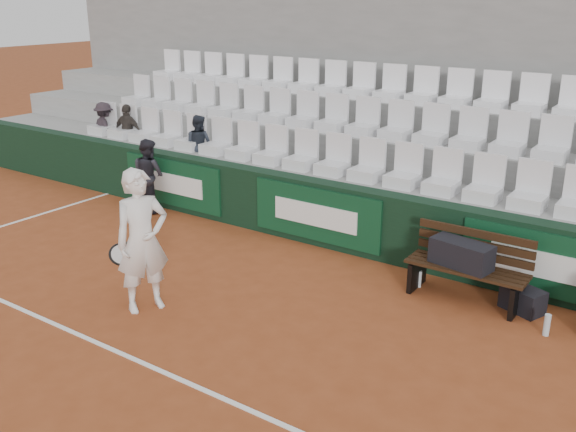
% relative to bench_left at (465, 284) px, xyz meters
% --- Properties ---
extents(ground, '(80.00, 80.00, 0.00)m').
position_rel_bench_left_xyz_m(ground, '(-2.33, -3.37, -0.23)').
color(ground, brown).
rests_on(ground, ground).
extents(court_baseline, '(18.00, 0.06, 0.01)m').
position_rel_bench_left_xyz_m(court_baseline, '(-2.33, -3.37, -0.22)').
color(court_baseline, white).
rests_on(court_baseline, ground).
extents(back_barrier, '(18.00, 0.34, 1.00)m').
position_rel_bench_left_xyz_m(back_barrier, '(-2.26, 0.62, 0.28)').
color(back_barrier, black).
rests_on(back_barrier, ground).
extents(grandstand_tier_front, '(18.00, 0.95, 1.00)m').
position_rel_bench_left_xyz_m(grandstand_tier_front, '(-2.33, 1.26, 0.28)').
color(grandstand_tier_front, '#969693').
rests_on(grandstand_tier_front, ground).
extents(grandstand_tier_mid, '(18.00, 0.95, 1.45)m').
position_rel_bench_left_xyz_m(grandstand_tier_mid, '(-2.33, 2.21, 0.50)').
color(grandstand_tier_mid, '#979794').
rests_on(grandstand_tier_mid, ground).
extents(grandstand_tier_back, '(18.00, 0.95, 1.90)m').
position_rel_bench_left_xyz_m(grandstand_tier_back, '(-2.33, 3.16, 0.72)').
color(grandstand_tier_back, '#959592').
rests_on(grandstand_tier_back, ground).
extents(grandstand_rear_wall, '(18.00, 0.30, 4.40)m').
position_rel_bench_left_xyz_m(grandstand_rear_wall, '(-2.33, 3.78, 1.98)').
color(grandstand_rear_wall, gray).
rests_on(grandstand_rear_wall, ground).
extents(seat_row_front, '(11.90, 0.44, 0.63)m').
position_rel_bench_left_xyz_m(seat_row_front, '(-2.33, 1.08, 1.09)').
color(seat_row_front, silver).
rests_on(seat_row_front, grandstand_tier_front).
extents(seat_row_mid, '(11.90, 0.44, 0.63)m').
position_rel_bench_left_xyz_m(seat_row_mid, '(-2.33, 2.03, 1.54)').
color(seat_row_mid, silver).
rests_on(seat_row_mid, grandstand_tier_mid).
extents(seat_row_back, '(11.90, 0.44, 0.63)m').
position_rel_bench_left_xyz_m(seat_row_back, '(-2.33, 2.98, 1.99)').
color(seat_row_back, white).
rests_on(seat_row_back, grandstand_tier_back).
extents(bench_left, '(1.50, 0.56, 0.45)m').
position_rel_bench_left_xyz_m(bench_left, '(0.00, 0.00, 0.00)').
color(bench_left, black).
rests_on(bench_left, ground).
extents(sports_bag_left, '(0.81, 0.46, 0.33)m').
position_rel_bench_left_xyz_m(sports_bag_left, '(-0.08, -0.01, 0.39)').
color(sports_bag_left, black).
rests_on(sports_bag_left, bench_left).
extents(sports_bag_ground, '(0.57, 0.46, 0.30)m').
position_rel_bench_left_xyz_m(sports_bag_ground, '(0.69, 0.12, -0.08)').
color(sports_bag_ground, black).
rests_on(sports_bag_ground, ground).
extents(water_bottle_near, '(0.06, 0.06, 0.23)m').
position_rel_bench_left_xyz_m(water_bottle_near, '(-0.63, 0.03, -0.11)').
color(water_bottle_near, silver).
rests_on(water_bottle_near, ground).
extents(water_bottle_far, '(0.07, 0.07, 0.26)m').
position_rel_bench_left_xyz_m(water_bottle_far, '(1.09, -0.34, -0.10)').
color(water_bottle_far, silver).
rests_on(water_bottle_far, ground).
extents(tennis_player, '(0.82, 0.77, 1.78)m').
position_rel_bench_left_xyz_m(tennis_player, '(-3.16, -2.44, 0.66)').
color(tennis_player, white).
rests_on(tennis_player, ground).
extents(ball_kid, '(0.70, 0.58, 1.30)m').
position_rel_bench_left_xyz_m(ball_kid, '(-5.89, 0.28, 0.43)').
color(ball_kid, black).
rests_on(ball_kid, ground).
extents(spectator_a, '(0.78, 0.57, 1.09)m').
position_rel_bench_left_xyz_m(spectator_a, '(-8.01, 1.13, 1.32)').
color(spectator_a, '#271F25').
rests_on(spectator_a, grandstand_tier_front).
extents(spectator_b, '(0.68, 0.37, 1.11)m').
position_rel_bench_left_xyz_m(spectator_b, '(-7.33, 1.13, 1.33)').
color(spectator_b, '#312B27').
rests_on(spectator_b, grandstand_tier_front).
extents(spectator_c, '(0.60, 0.50, 1.09)m').
position_rel_bench_left_xyz_m(spectator_c, '(-5.47, 1.13, 1.32)').
color(spectator_c, '#1F242E').
rests_on(spectator_c, grandstand_tier_front).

